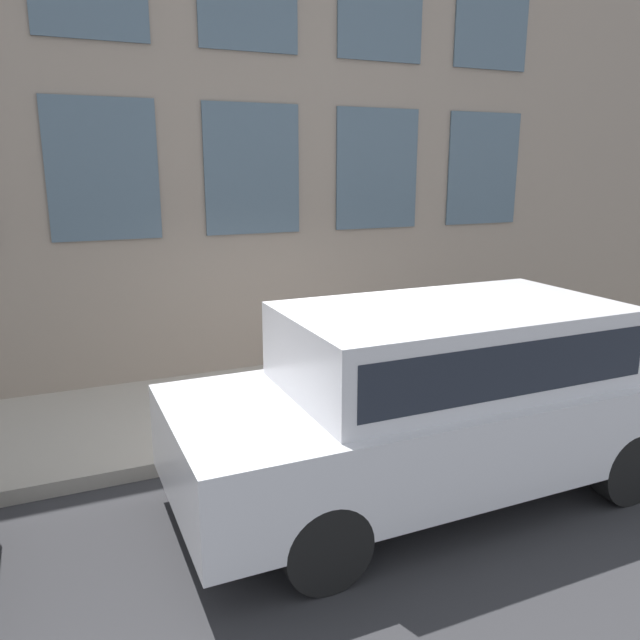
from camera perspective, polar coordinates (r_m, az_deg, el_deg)
The scene contains 6 objects.
ground_plane at distance 7.34m, azimuth 0.89°, elevation -11.29°, with size 80.00×80.00×0.00m, color #2D2D30.
sidewalk at distance 8.43m, azimuth -2.91°, elevation -7.27°, with size 2.65×60.00×0.16m.
building_facade at distance 9.27m, azimuth -6.62°, elevation 17.26°, with size 0.33×40.00×7.35m.
fire_hydrant at distance 7.77m, azimuth 2.90°, elevation -5.48°, with size 0.28×0.40×0.76m.
person at distance 7.83m, azimuth -2.87°, elevation -2.72°, with size 0.29×0.19×1.21m.
parked_truck_silver_near at distance 6.07m, azimuth 11.12°, elevation -6.22°, with size 1.99×5.04×1.87m.
Camera 1 is at (-6.03, 2.79, 3.13)m, focal length 35.00 mm.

